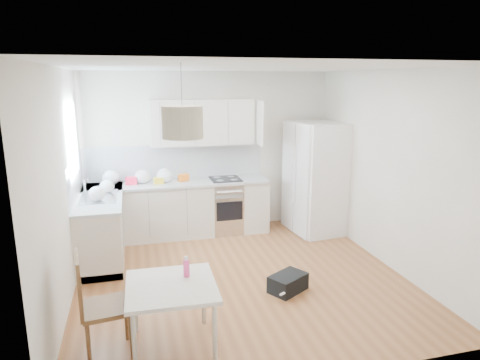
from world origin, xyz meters
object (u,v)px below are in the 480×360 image
Objects in this scene: gym_bag at (288,283)px; refrigerator at (317,178)px; dining_table at (171,291)px; dining_chair at (107,305)px.

refrigerator is at bearing 26.49° from gym_bag.
refrigerator reaches higher than gym_bag.
dining_table is at bearing 177.05° from gym_bag.
refrigerator is 2.18× the size of dining_table.
dining_table is 1.76m from gym_bag.
dining_table is at bearing -141.12° from refrigerator.
dining_table reaches higher than gym_bag.
gym_bag is at bearing 29.59° from dining_table.
refrigerator is 2.47m from gym_bag.
dining_chair is (-0.60, 0.03, -0.07)m from dining_table.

